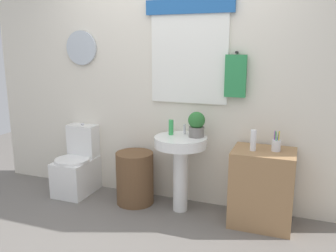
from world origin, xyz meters
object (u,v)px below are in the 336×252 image
Objects in this scene: toilet at (78,167)px; pedestal_sink at (181,155)px; potted_plant at (197,124)px; wooden_cabinet at (262,188)px; laundry_hamper at (135,178)px; toothbrush_cup at (276,145)px; soap_bottle at (171,127)px; lotion_bottle at (253,140)px.

toilet is 1.01× the size of pedestal_sink.
wooden_cabinet is at bearing -5.21° from potted_plant.
laundry_hamper is 0.59m from pedestal_sink.
wooden_cabinet is 0.42m from toothbrush_cup.
pedestal_sink reaches higher than wooden_cabinet.
wooden_cabinet is 1.04m from soap_bottle.
soap_bottle is at bearing 173.73° from lotion_bottle.
lotion_bottle reaches higher than laundry_hamper.
soap_bottle is 1.02m from toothbrush_cup.
lotion_bottle reaches higher than toothbrush_cup.
pedestal_sink is (0.51, 0.00, 0.31)m from laundry_hamper.
lotion_bottle is (1.21, -0.04, 0.54)m from laundry_hamper.
soap_bottle is at bearing 0.68° from toilet.
potted_plant is at bearing 23.20° from pedestal_sink.
lotion_bottle is at bearing -2.26° from toilet.
wooden_cabinet is at bearing 22.24° from lotion_bottle.
laundry_hamper is 1.32m from lotion_bottle.
lotion_bottle is 1.03× the size of toothbrush_cup.
toilet is 4.19× the size of toothbrush_cup.
toilet is 1.25m from soap_bottle.
toilet is at bearing 178.97° from wooden_cabinet.
laundry_hamper is 0.77× the size of wooden_cabinet.
lotion_bottle is (0.56, -0.10, -0.09)m from potted_plant.
soap_bottle is 0.83m from lotion_bottle.
pedestal_sink is 0.74m from lotion_bottle.
lotion_bottle is (-0.10, -0.04, 0.45)m from wooden_cabinet.
laundry_hamper is 2.90× the size of lotion_bottle.
wooden_cabinet is 3.75× the size of lotion_bottle.
potted_plant is 1.34× the size of toothbrush_cup.
toilet is 2.01m from lotion_bottle.
lotion_bottle is at bearing -1.90° from laundry_hamper.
soap_bottle reaches higher than toilet.
soap_bottle is (0.39, 0.05, 0.57)m from laundry_hamper.
toilet is at bearing -179.03° from potted_plant.
toothbrush_cup is at bearing -0.45° from toilet.
toilet is 2.19m from toothbrush_cup.
potted_plant reaches higher than soap_bottle.
lotion_bottle reaches higher than pedestal_sink.
toothbrush_cup is (0.10, 0.02, 0.41)m from wooden_cabinet.
soap_bottle reaches higher than wooden_cabinet.
lotion_bottle is 0.21m from toothbrush_cup.
pedestal_sink is at bearing -178.72° from toothbrush_cup.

